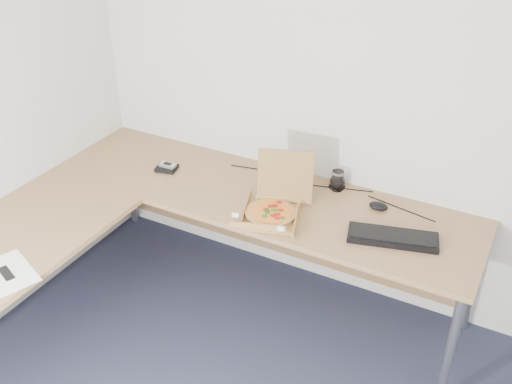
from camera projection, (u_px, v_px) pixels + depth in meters
The scene contains 11 objects.
room_shell at pixel (190, 298), 1.82m from camera, with size 3.50×3.50×2.50m, color silver, non-canonical shape.
desk at pixel (168, 220), 3.17m from camera, with size 2.50×2.20×0.73m.
pizza_box at pixel (272, 209), 3.14m from camera, with size 0.30×0.35×0.31m.
drinking_glass at pixel (338, 180), 3.35m from camera, with size 0.07×0.07×0.12m, color silver.
keyboard at pixel (393, 238), 2.96m from camera, with size 0.45×0.16×0.03m, color black.
mouse at pixel (378, 206), 3.20m from camera, with size 0.10×0.07×0.04m, color black.
wallet at pixel (167, 168), 3.58m from camera, with size 0.12×0.10×0.02m, color black.
phone at pixel (168, 165), 3.57m from camera, with size 0.10×0.05×0.02m, color #B2B5BA.
paper_sheet at pixel (6, 273), 2.74m from camera, with size 0.31×0.22×0.00m, color white.
dome_speaker at pixel (337, 181), 3.39m from camera, with size 0.10×0.10×0.08m, color black.
cable_bundle at pixel (324, 187), 3.41m from camera, with size 0.61×0.04×0.01m, color black, non-canonical shape.
Camera 1 is at (0.83, -1.13, 2.47)m, focal length 41.48 mm.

